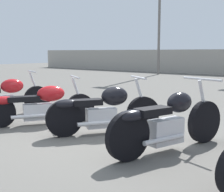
{
  "coord_description": "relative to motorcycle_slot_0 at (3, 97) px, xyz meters",
  "views": [
    {
      "loc": [
        3.45,
        -3.91,
        1.43
      ],
      "look_at": [
        0.0,
        0.38,
        0.65
      ],
      "focal_mm": 50.0,
      "sensor_mm": 36.0,
      "label": 1
    }
  ],
  "objects": [
    {
      "name": "ground_plane",
      "position": [
        2.87,
        0.01,
        -0.43
      ],
      "size": [
        60.0,
        60.0,
        0.0
      ],
      "primitive_type": "plane",
      "color": "#5B5954"
    },
    {
      "name": "motorcycle_slot_1",
      "position": [
        1.41,
        -0.07,
        -0.02
      ],
      "size": [
        1.26,
        1.88,
        0.95
      ],
      "rotation": [
        0.0,
        0.0,
        -0.54
      ],
      "color": "black",
      "rests_on": "ground_plane"
    },
    {
      "name": "motorcycle_slot_3",
      "position": [
        4.2,
        0.01,
        0.01
      ],
      "size": [
        0.9,
        2.13,
        1.04
      ],
      "rotation": [
        0.0,
        0.0,
        -0.29
      ],
      "color": "black",
      "rests_on": "ground_plane"
    },
    {
      "name": "motorcycle_slot_0",
      "position": [
        0.0,
        0.0,
        0.0
      ],
      "size": [
        0.95,
        2.03,
        0.99
      ],
      "rotation": [
        0.0,
        0.0,
        -0.37
      ],
      "color": "black",
      "rests_on": "ground_plane"
    },
    {
      "name": "motorcycle_slot_2",
      "position": [
        2.83,
        0.2,
        0.0
      ],
      "size": [
        1.22,
        1.81,
        0.99
      ],
      "rotation": [
        0.0,
        0.0,
        -0.57
      ],
      "color": "black",
      "rests_on": "ground_plane"
    }
  ]
}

